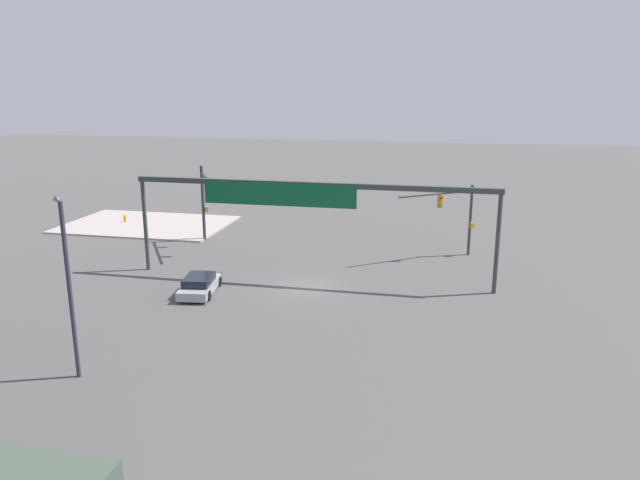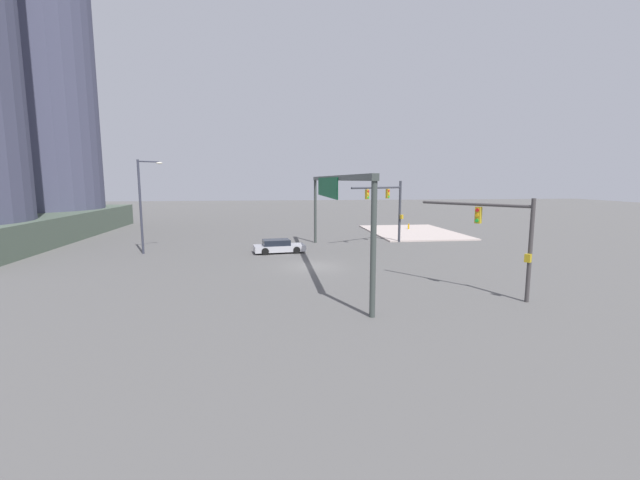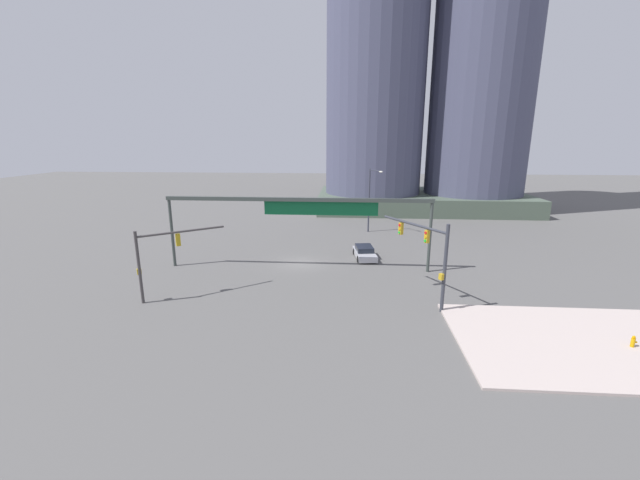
{
  "view_description": "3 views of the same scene",
  "coord_description": "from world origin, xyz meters",
  "px_view_note": "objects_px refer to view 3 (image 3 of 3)",
  "views": [
    {
      "loc": [
        -8.98,
        37.0,
        13.2
      ],
      "look_at": [
        -0.53,
        -2.16,
        2.77
      ],
      "focal_mm": 34.11,
      "sensor_mm": 36.0,
      "label": 1
    },
    {
      "loc": [
        -31.08,
        3.24,
        6.53
      ],
      "look_at": [
        2.04,
        -0.87,
        1.73
      ],
      "focal_mm": 23.57,
      "sensor_mm": 36.0,
      "label": 2
    },
    {
      "loc": [
        4.64,
        -37.13,
        12.07
      ],
      "look_at": [
        2.02,
        -1.03,
        2.7
      ],
      "focal_mm": 22.13,
      "sensor_mm": 36.0,
      "label": 3
    }
  ],
  "objects_px": {
    "traffic_signal_near_corner": "(159,252)",
    "streetlamp_curved_arm": "(370,196)",
    "sedan_car_approaching": "(365,252)",
    "fire_hydrant_on_curb": "(633,342)",
    "traffic_signal_opposite_side": "(429,248)"
  },
  "relations": [
    {
      "from": "traffic_signal_near_corner",
      "to": "streetlamp_curved_arm",
      "type": "height_order",
      "value": "streetlamp_curved_arm"
    },
    {
      "from": "streetlamp_curved_arm",
      "to": "sedan_car_approaching",
      "type": "bearing_deg",
      "value": -46.25
    },
    {
      "from": "streetlamp_curved_arm",
      "to": "sedan_car_approaching",
      "type": "relative_size",
      "value": 1.74
    },
    {
      "from": "fire_hydrant_on_curb",
      "to": "traffic_signal_near_corner",
      "type": "bearing_deg",
      "value": 170.26
    },
    {
      "from": "traffic_signal_opposite_side",
      "to": "sedan_car_approaching",
      "type": "height_order",
      "value": "traffic_signal_opposite_side"
    },
    {
      "from": "sedan_car_approaching",
      "to": "streetlamp_curved_arm",
      "type": "bearing_deg",
      "value": 166.96
    },
    {
      "from": "traffic_signal_opposite_side",
      "to": "fire_hydrant_on_curb",
      "type": "xyz_separation_m",
      "value": [
        10.96,
        -5.91,
        -3.82
      ]
    },
    {
      "from": "streetlamp_curved_arm",
      "to": "sedan_car_approaching",
      "type": "xyz_separation_m",
      "value": [
        -1.08,
        -11.78,
        -4.19
      ]
    },
    {
      "from": "traffic_signal_near_corner",
      "to": "fire_hydrant_on_curb",
      "type": "relative_size",
      "value": 7.95
    },
    {
      "from": "sedan_car_approaching",
      "to": "traffic_signal_opposite_side",
      "type": "bearing_deg",
      "value": 12.06
    },
    {
      "from": "traffic_signal_opposite_side",
      "to": "streetlamp_curved_arm",
      "type": "distance_m",
      "value": 23.37
    },
    {
      "from": "sedan_car_approaching",
      "to": "fire_hydrant_on_curb",
      "type": "relative_size",
      "value": 6.69
    },
    {
      "from": "traffic_signal_opposite_side",
      "to": "streetlamp_curved_arm",
      "type": "relative_size",
      "value": 0.78
    },
    {
      "from": "streetlamp_curved_arm",
      "to": "fire_hydrant_on_curb",
      "type": "relative_size",
      "value": 11.63
    },
    {
      "from": "streetlamp_curved_arm",
      "to": "fire_hydrant_on_curb",
      "type": "xyz_separation_m",
      "value": [
        14.0,
        -29.08,
        -4.28
      ]
    }
  ]
}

